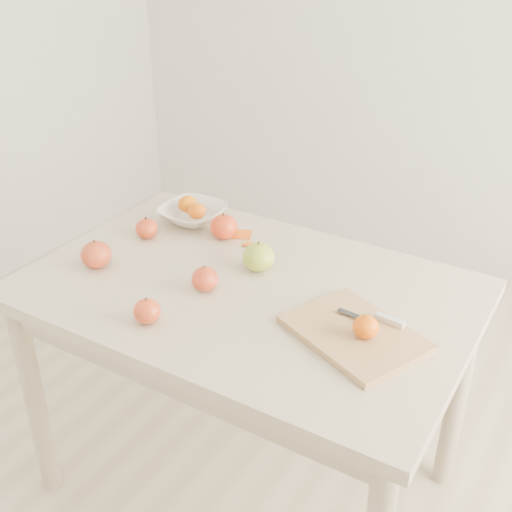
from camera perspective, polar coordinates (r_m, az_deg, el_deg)
The scene contains 16 objects.
ground at distance 2.23m, azimuth -0.70°, elevation -19.32°, with size 3.50×3.50×0.00m, color #C6B293.
table at distance 1.80m, azimuth -0.83°, elevation -5.38°, with size 1.20×0.80×0.75m.
cutting_board at distance 1.56m, azimuth 8.74°, elevation -6.83°, with size 0.32×0.23×0.02m, color tan.
board_tangerine at distance 1.53m, azimuth 9.73°, elevation -6.24°, with size 0.06×0.06×0.05m, color #CC5707.
fruit_bowl at distance 2.10m, azimuth -5.68°, elevation 3.76°, with size 0.20×0.20×0.05m, color white.
bowl_tangerine_near at distance 2.11m, azimuth -6.10°, elevation 4.62°, with size 0.06×0.06×0.06m, color #DB6307.
bowl_tangerine_far at distance 2.06m, azimuth -5.28°, elevation 4.00°, with size 0.06×0.06×0.05m, color #D25907.
orange_peel_a at distance 2.00m, azimuth -1.29°, elevation 1.82°, with size 0.06×0.04×0.00m, color #CB540E.
orange_peel_b at distance 1.94m, azimuth -0.45°, elevation 0.92°, with size 0.04×0.04×0.00m, color orange.
paring_knife at distance 1.60m, azimuth 11.33°, elevation -5.54°, with size 0.17×0.05×0.01m.
apple_green at distance 1.80m, azimuth 0.22°, elevation -0.10°, with size 0.09×0.09×0.08m, color #6D9814.
apple_red_b at distance 2.01m, azimuth -9.69°, elevation 2.42°, with size 0.07×0.07×0.06m, color #8F0807.
apple_red_d at distance 1.87m, azimuth -14.03°, elevation 0.12°, with size 0.09×0.09×0.08m, color #9D1F13.
apple_red_e at distance 1.72m, azimuth -4.57°, elevation -2.05°, with size 0.07×0.07×0.07m, color #A31610.
apple_red_c at distance 1.61m, azimuth -9.67°, elevation -4.86°, with size 0.07×0.07×0.06m, color #9C0413.
apple_red_a at distance 1.98m, azimuth -2.89°, elevation 2.61°, with size 0.09×0.09×0.08m, color #A60E0A.
Camera 1 is at (0.79, -1.26, 1.67)m, focal length 45.00 mm.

